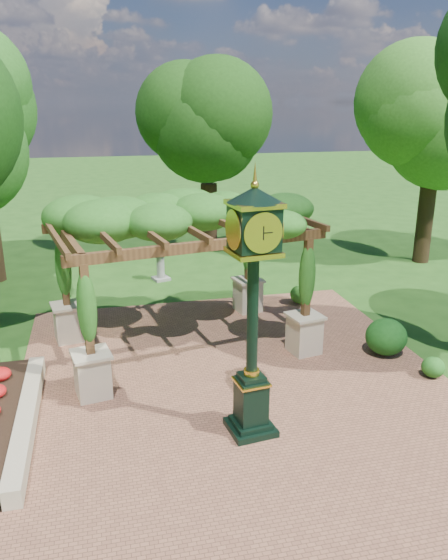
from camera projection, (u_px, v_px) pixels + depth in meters
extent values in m
plane|color=#1E4714|center=(251.00, 412.00, 11.70)|extent=(120.00, 120.00, 0.00)
cube|color=brown|center=(239.00, 389.00, 12.62)|extent=(10.00, 12.00, 0.04)
cube|color=#C6B793|center=(27.00, 419.00, 11.10)|extent=(0.35, 5.00, 0.40)
cube|color=black|center=(251.00, 427.00, 10.98)|extent=(0.98, 0.98, 0.13)
cube|color=black|center=(251.00, 401.00, 10.80)|extent=(0.61, 0.61, 0.99)
cube|color=gold|center=(251.00, 382.00, 10.66)|extent=(0.68, 0.68, 0.04)
cylinder|color=black|center=(253.00, 314.00, 10.22)|extent=(0.24, 0.24, 2.52)
cube|color=black|center=(254.00, 228.00, 9.71)|extent=(0.85, 0.85, 0.77)
cylinder|color=beige|center=(263.00, 233.00, 9.36)|extent=(0.66, 0.11, 0.66)
cone|color=black|center=(255.00, 194.00, 9.53)|extent=(1.10, 1.10, 0.27)
sphere|color=gold|center=(255.00, 185.00, 9.48)|extent=(0.15, 0.15, 0.15)
cube|color=beige|center=(92.00, 375.00, 12.17)|extent=(0.84, 0.84, 1.00)
cube|color=brown|center=(87.00, 309.00, 11.68)|extent=(0.21, 0.21, 2.05)
cube|color=beige|center=(304.00, 334.00, 14.32)|extent=(0.84, 0.84, 1.00)
cube|color=brown|center=(307.00, 277.00, 13.83)|extent=(0.21, 0.21, 2.05)
cube|color=beige|center=(69.00, 323.00, 15.05)|extent=(0.84, 0.84, 1.00)
cube|color=brown|center=(63.00, 268.00, 14.56)|extent=(0.21, 0.21, 2.05)
cube|color=beige|center=(248.00, 295.00, 17.20)|extent=(0.84, 0.84, 1.00)
cube|color=brown|center=(248.00, 247.00, 16.71)|extent=(0.21, 0.21, 2.05)
cube|color=brown|center=(206.00, 246.00, 12.41)|extent=(6.33, 1.36, 0.24)
cube|color=brown|center=(161.00, 219.00, 15.29)|extent=(6.33, 1.36, 0.24)
ellipsoid|color=#245919|center=(181.00, 219.00, 13.76)|extent=(7.05, 5.12, 1.11)
cube|color=gray|center=(161.00, 279.00, 20.43)|extent=(0.71, 0.71, 0.10)
cylinder|color=gray|center=(161.00, 267.00, 20.28)|extent=(0.36, 0.36, 0.94)
cylinder|color=gray|center=(160.00, 254.00, 20.13)|extent=(0.68, 0.68, 0.05)
ellipsoid|color=#215C1A|center=(433.00, 367.00, 13.08)|extent=(0.71, 0.71, 0.50)
ellipsoid|color=#154914|center=(386.00, 337.00, 14.21)|extent=(1.23, 1.23, 0.96)
ellipsoid|color=#2C6A1E|center=(301.00, 294.00, 17.86)|extent=(0.76, 0.76, 0.62)
cylinder|color=#301D13|center=(209.00, 216.00, 24.48)|extent=(0.73, 0.73, 2.93)
ellipsoid|color=#16370D|center=(208.00, 129.00, 23.31)|extent=(4.20, 4.20, 4.63)
cylinder|color=#2F2112|center=(424.00, 225.00, 22.34)|extent=(0.65, 0.65, 3.14)
ellipsoid|color=#2D621C|center=(436.00, 122.00, 21.08)|extent=(4.33, 4.33, 4.95)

